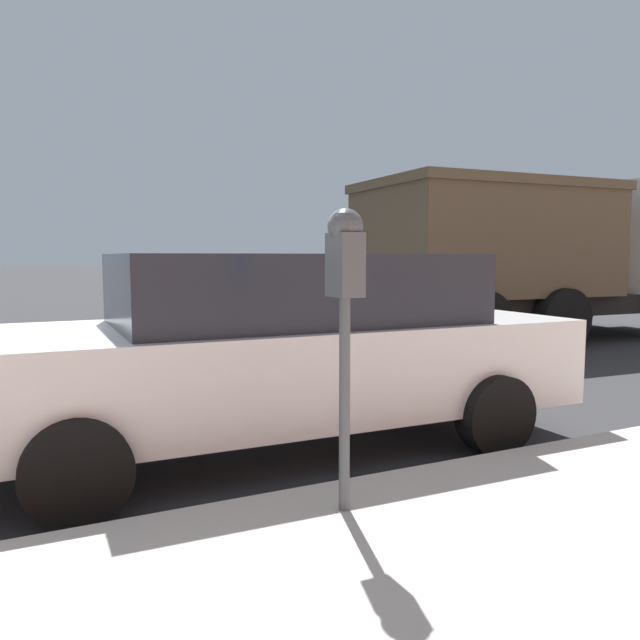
% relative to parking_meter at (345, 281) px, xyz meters
% --- Properties ---
extents(ground_plane, '(220.00, 220.00, 0.00)m').
position_rel_parking_meter_xyz_m(ground_plane, '(2.61, 0.37, -1.43)').
color(ground_plane, '#333335').
extents(parking_meter, '(0.21, 0.19, 1.64)m').
position_rel_parking_meter_xyz_m(parking_meter, '(0.00, 0.00, 0.00)').
color(parking_meter, '#4C5156').
rests_on(parking_meter, sidewalk).
extents(car_white, '(2.07, 5.03, 1.58)m').
position_rel_parking_meter_xyz_m(car_white, '(1.71, -0.32, -0.60)').
color(car_white, silver).
rests_on(car_white, ground_plane).
extents(dump_truck, '(3.24, 6.91, 2.99)m').
position_rel_parking_meter_xyz_m(dump_truck, '(5.91, -7.35, 0.24)').
color(dump_truck, black).
rests_on(dump_truck, ground_plane).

